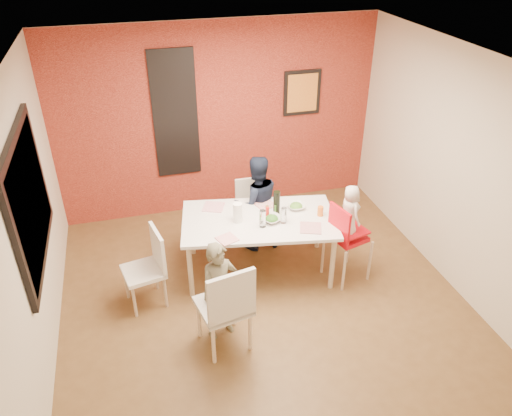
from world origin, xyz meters
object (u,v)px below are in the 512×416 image
object	(u,v)px
dining_table	(259,223)
child_near	(220,291)
wine_bottle	(277,203)
chair_left	(150,264)
chair_far	(251,206)
toddler	(350,212)
high_chair	(346,235)
chair_near	(227,305)
paper_towel_roll	(238,213)
child_far	(256,203)

from	to	relation	value
dining_table	child_near	world-z (taller)	child_near
dining_table	wine_bottle	xyz separation A→B (m)	(0.23, 0.05, 0.22)
child_near	wine_bottle	distance (m)	1.37
chair_left	child_near	size ratio (longest dim) A/B	0.82
chair_far	chair_left	bearing A→B (deg)	-145.56
toddler	wine_bottle	distance (m)	0.86
wine_bottle	dining_table	bearing A→B (deg)	-167.45
wine_bottle	high_chair	bearing A→B (deg)	-33.33
chair_near	toddler	size ratio (longest dim) A/B	1.61
chair_left	paper_towel_roll	bearing A→B (deg)	91.04
toddler	child_far	bearing A→B (deg)	35.23
chair_far	wine_bottle	size ratio (longest dim) A/B	2.79
chair_near	chair_far	xyz separation A→B (m)	(0.76, 1.93, -0.12)
high_chair	toddler	world-z (taller)	toddler
high_chair	wine_bottle	xyz separation A→B (m)	(-0.70, 0.46, 0.29)
dining_table	toddler	size ratio (longest dim) A/B	3.00
toddler	paper_towel_roll	size ratio (longest dim) A/B	2.72
child_near	child_far	distance (m)	1.65
child_near	paper_towel_roll	world-z (taller)	child_near
chair_far	toddler	distance (m)	1.51
child_near	wine_bottle	bearing A→B (deg)	28.84
child_far	toddler	world-z (taller)	child_far
high_chair	paper_towel_roll	xyz separation A→B (m)	(-1.19, 0.42, 0.25)
chair_far	paper_towel_roll	bearing A→B (deg)	-116.01
high_chair	child_far	xyz separation A→B (m)	(-0.83, 0.93, 0.03)
high_chair	chair_left	bearing A→B (deg)	69.74
chair_far	high_chair	bearing A→B (deg)	-54.85
high_chair	paper_towel_roll	distance (m)	1.29
chair_near	high_chair	bearing A→B (deg)	-165.37
chair_near	toddler	world-z (taller)	toddler
chair_near	high_chair	size ratio (longest dim) A/B	1.03
chair_near	paper_towel_roll	size ratio (longest dim) A/B	4.39
child_near	toddler	world-z (taller)	toddler
dining_table	child_far	distance (m)	0.53
chair_far	high_chair	xyz separation A→B (m)	(0.83, -1.17, 0.14)
chair_near	paper_towel_roll	bearing A→B (deg)	-119.74
child_far	paper_towel_roll	world-z (taller)	child_far
dining_table	toddler	distance (m)	1.07
toddler	paper_towel_roll	xyz separation A→B (m)	(-1.21, 0.41, -0.06)
chair_far	wine_bottle	distance (m)	0.83
paper_towel_roll	toddler	bearing A→B (deg)	-18.66
dining_table	chair_near	distance (m)	1.35
dining_table	chair_far	xyz separation A→B (m)	(0.11, 0.76, -0.21)
chair_left	paper_towel_roll	size ratio (longest dim) A/B	3.86
child_far	paper_towel_roll	bearing A→B (deg)	51.51
chair_left	toddler	bearing A→B (deg)	74.15
chair_far	child_far	distance (m)	0.29
dining_table	child_far	world-z (taller)	child_far
child_far	wine_bottle	distance (m)	0.55
child_far	wine_bottle	bearing A→B (deg)	101.32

